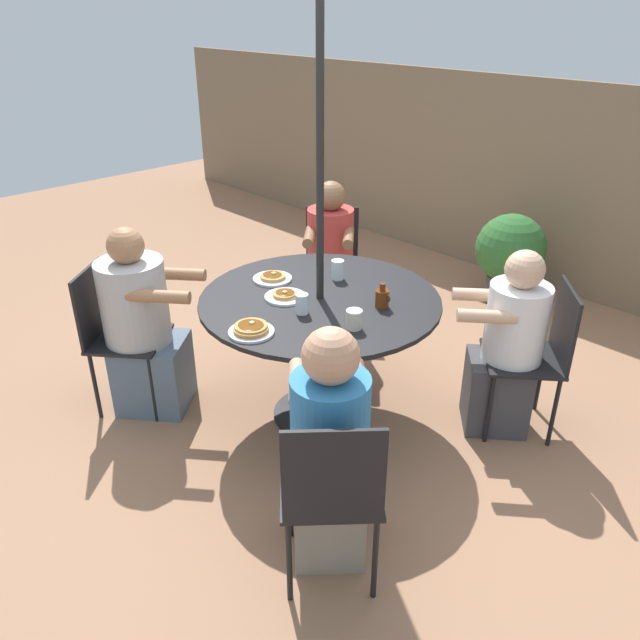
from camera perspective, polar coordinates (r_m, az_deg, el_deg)
ground_plane at (r=3.75m, az=0.00°, el=-8.53°), size 12.00×12.00×0.00m
back_fence at (r=5.46m, az=21.11°, el=11.02°), size 10.00×0.06×1.66m
patio_table at (r=3.42m, az=0.00°, el=0.23°), size 1.31×1.31×0.76m
umbrella_pole at (r=3.21m, az=0.00°, el=8.55°), size 0.04×0.04×2.33m
patio_chair_north at (r=3.78m, az=-18.27°, el=-0.80°), size 0.57×0.57×0.87m
diner_north at (r=3.72m, az=-15.87°, el=-0.92°), size 0.63×0.61×1.12m
patio_chair_east at (r=2.51m, az=1.07°, el=-15.19°), size 0.57×0.57×0.87m
diner_east at (r=2.62m, az=0.87°, el=-12.34°), size 0.53×0.52×1.13m
patio_chair_south at (r=3.59m, az=19.35°, el=-2.60°), size 0.57×0.57×0.87m
diner_south at (r=3.55m, az=16.70°, el=-2.66°), size 0.55×0.54×1.07m
patio_chair_west at (r=4.56m, az=1.03°, el=5.48°), size 0.57×0.57×0.87m
diner_west at (r=4.40m, az=0.91°, el=4.86°), size 0.54×0.55×1.12m
pancake_plate_a at (r=3.58m, az=-4.36°, el=3.87°), size 0.22×0.22×0.04m
pancake_plate_b at (r=3.36m, az=-3.20°, el=2.22°), size 0.22×0.22×0.04m
pancake_plate_c at (r=3.01m, az=-6.31°, el=-0.87°), size 0.22×0.22×0.06m
syrup_bottle at (r=3.26m, az=5.71°, el=2.02°), size 0.09×0.07×0.13m
coffee_cup at (r=3.03m, az=3.14°, el=0.06°), size 0.08×0.08×0.10m
drinking_glass_a at (r=3.57m, az=1.63°, el=4.62°), size 0.07×0.07×0.11m
drinking_glass_b at (r=3.18m, az=-1.67°, el=1.50°), size 0.07×0.07×0.11m
potted_shrub at (r=5.15m, az=16.97°, el=5.84°), size 0.54×0.54×0.73m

